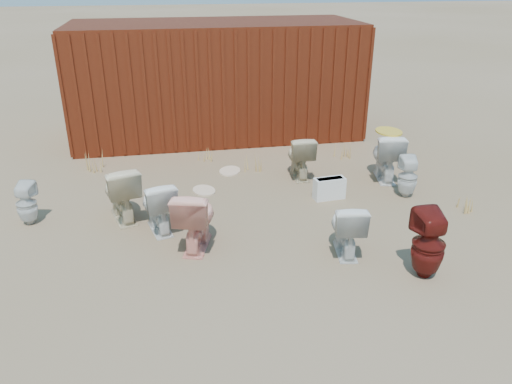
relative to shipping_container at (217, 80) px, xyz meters
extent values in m
plane|color=brown|center=(0.00, -5.20, -1.20)|extent=(100.00, 100.00, 0.00)
cube|color=#4D150C|center=(0.00, 0.00, 0.00)|extent=(6.00, 2.40, 2.40)
imported|color=white|center=(-1.37, -4.43, -0.82)|extent=(0.59, 0.83, 0.77)
imported|color=#FAA490|center=(-0.88, -4.99, -0.78)|extent=(0.69, 0.93, 0.85)
imported|color=silver|center=(1.01, -5.51, -0.83)|extent=(0.52, 0.78, 0.74)
imported|color=#5C140F|center=(1.77, -6.20, -0.77)|extent=(0.39, 0.40, 0.86)
imported|color=silver|center=(-3.22, -3.88, -0.88)|extent=(0.34, 0.35, 0.64)
imported|color=beige|center=(-1.89, -3.97, -0.77)|extent=(0.69, 0.93, 0.85)
imported|color=#C5B690|center=(1.11, -2.87, -0.81)|extent=(0.46, 0.77, 0.77)
imported|color=white|center=(2.56, -3.24, -0.77)|extent=(0.63, 0.92, 0.86)
imported|color=silver|center=(2.60, -4.01, -0.86)|extent=(0.36, 0.36, 0.68)
ellipsoid|color=gold|center=(2.56, -3.24, -0.33)|extent=(0.43, 0.54, 0.02)
cube|color=silver|center=(1.34, -3.86, -1.02)|extent=(0.52, 0.25, 0.35)
ellipsoid|color=beige|center=(-0.07, -2.41, -1.19)|extent=(0.52, 0.59, 0.02)
ellipsoid|color=beige|center=(-0.62, -3.20, -1.19)|extent=(0.48, 0.55, 0.02)
cone|color=#AE8945|center=(-2.53, -1.91, -1.03)|extent=(0.36, 0.36, 0.34)
cone|color=#AE8945|center=(0.34, -2.44, -1.05)|extent=(0.32, 0.32, 0.30)
cone|color=#AE8945|center=(2.17, -2.14, -1.05)|extent=(0.36, 0.36, 0.30)
cone|color=#AE8945|center=(-0.44, -1.77, -1.08)|extent=(0.30, 0.30, 0.24)
cone|color=#AE8945|center=(1.32, -1.70, -1.04)|extent=(0.34, 0.34, 0.32)
cone|color=#AE8945|center=(3.21, -4.67, -1.08)|extent=(0.28, 0.28, 0.25)
camera|label=1|loc=(-1.18, -10.85, 2.20)|focal=35.00mm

